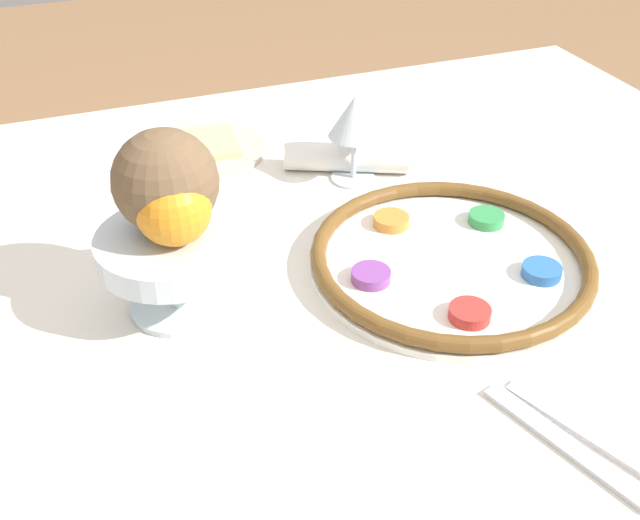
{
  "coord_description": "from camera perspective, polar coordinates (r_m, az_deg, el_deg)",
  "views": [
    {
      "loc": [
        0.34,
        0.76,
        1.31
      ],
      "look_at": [
        0.09,
        0.08,
        0.8
      ],
      "focal_mm": 42.0,
      "sensor_mm": 36.0,
      "label": 1
    }
  ],
  "objects": [
    {
      "name": "seder_plate",
      "position": [
        0.95,
        9.96,
        0.1
      ],
      "size": [
        0.35,
        0.35,
        0.03
      ],
      "color": "white",
      "rests_on": "dining_table"
    },
    {
      "name": "coconut",
      "position": [
        0.83,
        -11.7,
        5.88
      ],
      "size": [
        0.12,
        0.12,
        0.12
      ],
      "color": "brown",
      "rests_on": "fruit_stand"
    },
    {
      "name": "orange_fruit",
      "position": [
        0.81,
        -11.15,
        3.89
      ],
      "size": [
        0.08,
        0.08,
        0.08
      ],
      "color": "orange",
      "rests_on": "fruit_stand"
    },
    {
      "name": "bread_plate",
      "position": [
        1.23,
        -8.81,
        8.4
      ],
      "size": [
        0.2,
        0.2,
        0.02
      ],
      "color": "beige",
      "rests_on": "dining_table"
    },
    {
      "name": "wine_glass",
      "position": [
        1.1,
        2.67,
        10.67
      ],
      "size": [
        0.08,
        0.08,
        0.13
      ],
      "color": "silver",
      "rests_on": "dining_table"
    },
    {
      "name": "fruit_stand",
      "position": [
        0.86,
        -11.08,
        0.44
      ],
      "size": [
        0.17,
        0.17,
        0.1
      ],
      "color": "silver",
      "rests_on": "dining_table"
    },
    {
      "name": "dining_table",
      "position": [
        1.25,
        2.64,
        -13.05
      ],
      "size": [
        1.38,
        1.1,
        0.76
      ],
      "color": "silver",
      "rests_on": "ground_plane"
    },
    {
      "name": "fork_right",
      "position": [
        0.77,
        18.15,
        -13.16
      ],
      "size": [
        0.08,
        0.18,
        0.01
      ],
      "color": "silver",
      "rests_on": "dining_table"
    },
    {
      "name": "fork_left",
      "position": [
        0.78,
        19.95,
        -12.44
      ],
      "size": [
        0.09,
        0.18,
        0.01
      ],
      "color": "silver",
      "rests_on": "dining_table"
    },
    {
      "name": "napkin_roll",
      "position": [
        1.15,
        2.04,
        7.81
      ],
      "size": [
        0.19,
        0.12,
        0.04
      ],
      "color": "white",
      "rests_on": "dining_table"
    }
  ]
}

